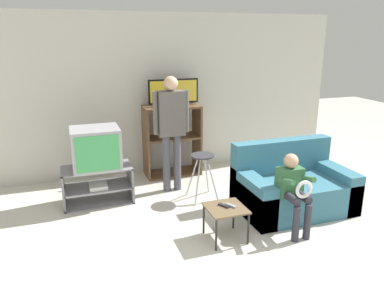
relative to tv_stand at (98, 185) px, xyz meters
name	(u,v)px	position (x,y,z in m)	size (l,w,h in m)	color
wall_back	(156,95)	(1.10, 1.03, 1.05)	(6.40, 0.06, 2.60)	beige
tv_stand	(98,185)	(0.00, 0.00, 0.00)	(0.94, 0.47, 0.51)	slate
television_main	(96,148)	(0.01, -0.01, 0.54)	(0.63, 0.53, 0.56)	#9E9EA3
media_shelf	(172,140)	(1.28, 0.74, 0.34)	(0.91, 0.45, 1.16)	brown
television_flat	(173,93)	(1.32, 0.74, 1.11)	(0.81, 0.20, 0.43)	black
folding_stool	(202,164)	(1.41, -0.35, 0.27)	(0.37, 0.40, 0.66)	#B7B7BC
snack_table	(226,211)	(1.28, -1.47, 0.09)	(0.43, 0.43, 0.39)	brown
remote_control_black	(224,206)	(1.26, -1.44, 0.15)	(0.04, 0.14, 0.02)	#232328
remote_control_white	(231,205)	(1.34, -1.47, 0.15)	(0.04, 0.14, 0.02)	gray
couch	(292,188)	(2.43, -1.03, 0.04)	(1.45, 0.91, 0.87)	teal
person_standing_adult	(171,123)	(1.09, 0.08, 0.79)	(0.53, 0.21, 1.70)	#4C4C56
person_seated_child	(293,187)	(2.08, -1.56, 0.31)	(0.33, 0.43, 0.94)	#2D2D38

